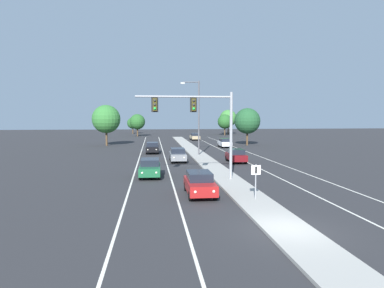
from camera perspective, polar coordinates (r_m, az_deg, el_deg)
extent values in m
plane|color=#28282B|center=(17.35, 15.44, -13.58)|extent=(260.00, 260.00, 0.00)
cube|color=#9E9B93|center=(34.26, 4.11, -4.31)|extent=(2.40, 110.00, 0.15)
cube|color=silver|center=(40.65, -4.26, -3.01)|extent=(0.14, 100.00, 0.01)
cube|color=silver|center=(42.07, 8.65, -2.80)|extent=(0.14, 100.00, 0.01)
cube|color=silver|center=(40.66, -8.92, -3.05)|extent=(0.14, 100.00, 0.01)
cube|color=silver|center=(43.05, 12.90, -2.69)|extent=(0.14, 100.00, 0.01)
cylinder|color=gray|center=(28.87, 6.44, 1.35)|extent=(0.24, 0.24, 7.20)
cylinder|color=gray|center=(28.26, -1.34, 7.80)|extent=(7.84, 0.16, 0.16)
cube|color=black|center=(28.35, 0.24, 6.48)|extent=(0.56, 0.06, 1.20)
cube|color=#38330F|center=(28.31, 0.25, 6.48)|extent=(0.32, 0.32, 1.00)
sphere|color=#282828|center=(28.15, 0.29, 7.14)|extent=(0.22, 0.22, 0.22)
sphere|color=#282828|center=(28.14, 0.29, 6.49)|extent=(0.22, 0.22, 0.22)
sphere|color=green|center=(28.13, 0.29, 5.84)|extent=(0.22, 0.22, 0.22)
cube|color=black|center=(28.15, -6.15, 6.46)|extent=(0.56, 0.06, 1.20)
cube|color=#38330F|center=(28.11, -6.15, 6.47)|extent=(0.32, 0.32, 1.00)
sphere|color=#282828|center=(27.95, -6.15, 7.13)|extent=(0.22, 0.22, 0.22)
sphere|color=#282828|center=(27.94, -6.15, 6.48)|extent=(0.22, 0.22, 0.22)
sphere|color=green|center=(27.93, -6.14, 5.82)|extent=(0.22, 0.22, 0.22)
cylinder|color=gray|center=(22.29, 10.44, -6.12)|extent=(0.08, 0.08, 2.20)
cube|color=white|center=(22.14, 10.49, -4.23)|extent=(0.60, 0.03, 0.60)
cube|color=black|center=(22.12, 10.50, -4.23)|extent=(0.12, 0.01, 0.44)
cylinder|color=#4C4C51|center=(47.07, 1.14, 4.31)|extent=(0.20, 0.20, 10.00)
cylinder|color=#4C4C51|center=(47.16, -0.20, 10.15)|extent=(2.20, 0.12, 0.12)
cube|color=#B7B7B2|center=(47.04, -1.55, 9.98)|extent=(0.56, 0.28, 0.20)
cube|color=maroon|center=(23.67, 1.28, -6.85)|extent=(1.80, 4.40, 0.70)
cube|color=black|center=(23.77, 1.21, -5.26)|extent=(1.59, 2.38, 0.56)
sphere|color=#EAE5C6|center=(21.64, 3.60, -7.81)|extent=(0.18, 0.18, 0.18)
sphere|color=#EAE5C6|center=(21.47, 0.54, -7.90)|extent=(0.18, 0.18, 0.18)
cylinder|color=black|center=(22.42, 3.86, -8.42)|extent=(0.22, 0.64, 0.64)
cylinder|color=black|center=(22.20, -0.26, -8.54)|extent=(0.22, 0.64, 0.64)
cylinder|color=black|center=(25.31, 2.62, -6.91)|extent=(0.22, 0.64, 0.64)
cylinder|color=black|center=(25.11, -1.01, -7.00)|extent=(0.22, 0.64, 0.64)
cube|color=#195633|center=(30.98, -6.93, -4.17)|extent=(1.89, 4.43, 0.70)
cube|color=black|center=(31.11, -6.93, -2.96)|extent=(1.63, 2.41, 0.56)
sphere|color=#EAE5C6|center=(28.81, -5.90, -4.72)|extent=(0.18, 0.18, 0.18)
sphere|color=#EAE5C6|center=(28.84, -8.20, -4.73)|extent=(0.18, 0.18, 0.18)
cylinder|color=black|center=(29.54, -5.45, -5.27)|extent=(0.23, 0.64, 0.64)
cylinder|color=black|center=(29.59, -8.56, -5.28)|extent=(0.23, 0.64, 0.64)
cylinder|color=black|center=(32.50, -5.44, -4.37)|extent=(0.23, 0.64, 0.64)
cylinder|color=black|center=(32.54, -8.27, -4.38)|extent=(0.23, 0.64, 0.64)
cube|color=slate|center=(41.06, -2.36, -1.99)|extent=(1.81, 4.41, 0.70)
cube|color=black|center=(41.21, -2.39, -1.09)|extent=(1.59, 2.38, 0.56)
sphere|color=#EAE5C6|center=(38.94, -1.29, -2.27)|extent=(0.18, 0.18, 0.18)
sphere|color=#EAE5C6|center=(38.86, -2.99, -2.29)|extent=(0.18, 0.18, 0.18)
cylinder|color=black|center=(39.68, -1.06, -2.73)|extent=(0.22, 0.64, 0.64)
cylinder|color=black|center=(39.57, -3.37, -2.75)|extent=(0.22, 0.64, 0.64)
cylinder|color=black|center=(42.65, -1.43, -2.22)|extent=(0.22, 0.64, 0.64)
cylinder|color=black|center=(42.54, -3.58, -2.24)|extent=(0.22, 0.64, 0.64)
cube|color=black|center=(50.75, -6.53, -0.76)|extent=(1.89, 4.44, 0.70)
cube|color=black|center=(50.91, -6.53, -0.03)|extent=(1.63, 2.41, 0.56)
sphere|color=#EAE5C6|center=(48.56, -5.91, -0.94)|extent=(0.18, 0.18, 0.18)
sphere|color=#EAE5C6|center=(48.59, -7.27, -0.95)|extent=(0.18, 0.18, 0.18)
cylinder|color=black|center=(49.28, -5.64, -1.32)|extent=(0.23, 0.64, 0.64)
cylinder|color=black|center=(49.31, -7.50, -1.34)|extent=(0.23, 0.64, 0.64)
cylinder|color=black|center=(52.26, -5.62, -0.99)|extent=(0.23, 0.64, 0.64)
cylinder|color=black|center=(52.29, -7.37, -1.00)|extent=(0.23, 0.64, 0.64)
cube|color=#5B0F14|center=(40.71, 7.23, -2.08)|extent=(1.92, 4.45, 0.70)
cube|color=black|center=(40.43, 7.31, -1.23)|extent=(1.65, 2.42, 0.56)
sphere|color=#EAE5C6|center=(42.72, 5.86, -1.69)|extent=(0.18, 0.18, 0.18)
sphere|color=#EAE5C6|center=(42.95, 7.38, -1.67)|extent=(0.18, 0.18, 0.18)
cylinder|color=black|center=(42.06, 5.73, -2.33)|extent=(0.24, 0.65, 0.64)
cylinder|color=black|center=(42.38, 7.86, -2.30)|extent=(0.24, 0.65, 0.64)
cylinder|color=black|center=(39.14, 6.54, -2.86)|extent=(0.24, 0.65, 0.64)
cylinder|color=black|center=(39.48, 8.82, -2.82)|extent=(0.24, 0.65, 0.64)
cube|color=silver|center=(60.40, 5.40, 0.09)|extent=(1.83, 4.41, 0.70)
cube|color=black|center=(60.14, 5.44, 0.68)|extent=(1.60, 2.39, 0.56)
sphere|color=#EAE5C6|center=(62.42, 4.48, 0.29)|extent=(0.18, 0.18, 0.18)
sphere|color=#EAE5C6|center=(62.64, 5.52, 0.30)|extent=(0.18, 0.18, 0.18)
cylinder|color=black|center=(61.74, 4.39, -0.13)|extent=(0.22, 0.64, 0.64)
cylinder|color=black|center=(62.05, 5.84, -0.12)|extent=(0.22, 0.64, 0.64)
cylinder|color=black|center=(58.80, 4.92, -0.37)|extent=(0.22, 0.64, 0.64)
cylinder|color=black|center=(59.13, 6.44, -0.35)|extent=(0.22, 0.64, 0.64)
cube|color=tan|center=(78.28, 0.46, 1.13)|extent=(1.92, 4.45, 0.70)
cube|color=black|center=(78.03, 0.48, 1.58)|extent=(1.65, 2.42, 0.56)
sphere|color=#EAE5C6|center=(80.35, -0.18, 1.26)|extent=(0.18, 0.18, 0.18)
sphere|color=#EAE5C6|center=(80.51, 0.63, 1.26)|extent=(0.18, 0.18, 0.18)
cylinder|color=black|center=(79.67, -0.27, 0.94)|extent=(0.24, 0.65, 0.64)
cylinder|color=black|center=(79.90, 0.86, 0.95)|extent=(0.24, 0.65, 0.64)
cylinder|color=black|center=(76.70, 0.03, 0.80)|extent=(0.24, 0.65, 0.64)
cylinder|color=black|center=(76.95, 1.21, 0.81)|extent=(0.24, 0.65, 0.64)
cylinder|color=#4C3823|center=(94.54, -8.96, 1.95)|extent=(0.36, 0.36, 2.27)
sphere|color=#235623|center=(94.45, -8.98, 3.64)|extent=(4.14, 4.14, 4.14)
cylinder|color=#4C3823|center=(105.43, 5.97, 2.38)|extent=(0.36, 0.36, 2.79)
sphere|color=#387533|center=(105.35, 5.98, 4.25)|extent=(5.10, 5.10, 5.10)
cylinder|color=#4C3823|center=(109.06, -9.71, 2.18)|extent=(0.36, 0.36, 1.90)
sphere|color=#235623|center=(109.00, -9.73, 3.41)|extent=(3.48, 3.48, 3.48)
cylinder|color=#4C3823|center=(65.39, -13.89, 0.97)|extent=(0.36, 0.36, 2.82)
sphere|color=#2D6B2D|center=(65.28, -13.95, 4.01)|extent=(5.15, 5.15, 5.15)
cylinder|color=#4C3823|center=(99.22, 5.42, 2.10)|extent=(0.36, 0.36, 2.25)
sphere|color=#235623|center=(99.14, 5.43, 3.69)|extent=(4.11, 4.11, 4.11)
cylinder|color=#4C3823|center=(65.13, 9.06, 0.94)|extent=(0.36, 0.36, 2.61)
sphere|color=#1E4C28|center=(65.01, 9.10, 3.77)|extent=(4.77, 4.77, 4.77)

